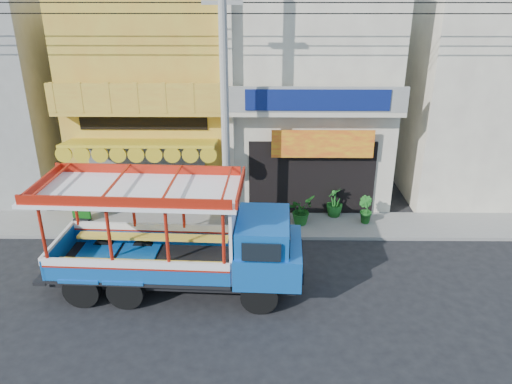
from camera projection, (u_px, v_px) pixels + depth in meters
ground at (256, 290)px, 14.31m from camera, size 90.00×90.00×0.00m
sidewalk at (257, 225)px, 17.96m from camera, size 30.00×2.00×0.12m
shophouse_left at (159, 90)px, 20.04m from camera, size 6.00×7.50×8.24m
shophouse_right at (308, 90)px, 19.99m from camera, size 6.00×6.75×8.24m
party_pilaster at (228, 112)px, 17.20m from camera, size 0.35×0.30×8.00m
filler_building_right at (481, 98)px, 20.07m from camera, size 6.00×6.00×7.60m
utility_pole at (229, 91)px, 15.36m from camera, size 28.00×0.26×9.00m
songthaew_truck at (192, 239)px, 13.73m from camera, size 7.30×2.71×3.36m
green_sign at (81, 210)px, 18.00m from camera, size 0.67×0.37×1.03m
potted_plant_a at (301, 210)px, 17.77m from camera, size 1.16×1.21×1.03m
potted_plant_b at (365, 210)px, 17.87m from camera, size 0.65×0.68×0.98m
potted_plant_c at (335, 202)px, 18.33m from camera, size 0.84×0.84×1.11m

